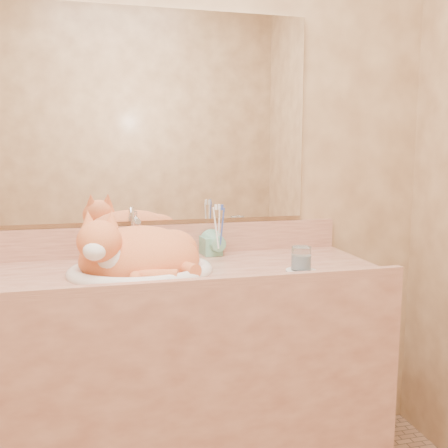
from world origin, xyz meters
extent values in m
cube|color=olive|center=(0.00, 1.00, 1.25)|extent=(2.40, 0.02, 2.50)
cube|color=white|center=(0.00, 0.99, 1.39)|extent=(1.30, 0.02, 0.80)
imported|color=#6CAD8D|center=(0.26, 0.89, 0.93)|extent=(0.08, 0.08, 0.16)
imported|color=#6CAD8D|center=(0.27, 0.88, 0.90)|extent=(0.11, 0.11, 0.09)
cylinder|color=white|center=(0.49, 0.57, 0.85)|extent=(0.10, 0.10, 0.01)
cylinder|color=silver|center=(0.49, 0.57, 0.90)|extent=(0.07, 0.07, 0.08)
camera|label=1|loc=(-0.17, -0.97, 1.26)|focal=40.00mm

